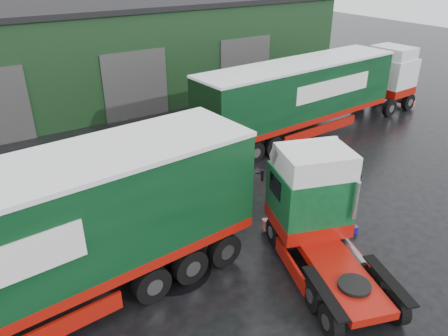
# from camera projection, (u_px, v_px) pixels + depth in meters

# --- Properties ---
(ground) EXTENTS (100.00, 100.00, 0.00)m
(ground) POSITION_uv_depth(u_px,v_px,m) (243.00, 241.00, 15.43)
(ground) COLOR black
(warehouse) EXTENTS (32.40, 12.40, 6.30)m
(warehouse) POSITION_uv_depth(u_px,v_px,m) (100.00, 48.00, 29.98)
(warehouse) COLOR black
(warehouse) RESTS_ON ground
(hero_tractor) EXTENTS (4.35, 6.54, 3.75)m
(hero_tractor) POSITION_uv_depth(u_px,v_px,m) (333.00, 227.00, 12.87)
(hero_tractor) COLOR #0D4722
(hero_tractor) RESTS_ON ground
(lorry_right) EXTENTS (15.84, 3.76, 4.12)m
(lorry_right) POSITION_uv_depth(u_px,v_px,m) (298.00, 100.00, 23.13)
(lorry_right) COLOR silver
(lorry_right) RESTS_ON ground
(wash_bucket) EXTENTS (0.29, 0.29, 0.27)m
(wash_bucket) POSITION_uv_depth(u_px,v_px,m) (354.00, 229.00, 15.83)
(wash_bucket) COLOR #1307A3
(wash_bucket) RESTS_ON ground
(tree_back_b) EXTENTS (4.40, 4.40, 7.50)m
(tree_back_b) POSITION_uv_depth(u_px,v_px,m) (147.00, 15.00, 41.11)
(tree_back_b) COLOR black
(tree_back_b) RESTS_ON ground
(puddle_0) EXTENTS (2.46, 2.46, 0.01)m
(puddle_0) POSITION_uv_depth(u_px,v_px,m) (173.00, 269.00, 14.03)
(puddle_0) COLOR black
(puddle_0) RESTS_ON ground
(puddle_1) EXTENTS (1.91, 1.91, 0.01)m
(puddle_1) POSITION_uv_depth(u_px,v_px,m) (340.00, 174.00, 20.02)
(puddle_1) COLOR black
(puddle_1) RESTS_ON ground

